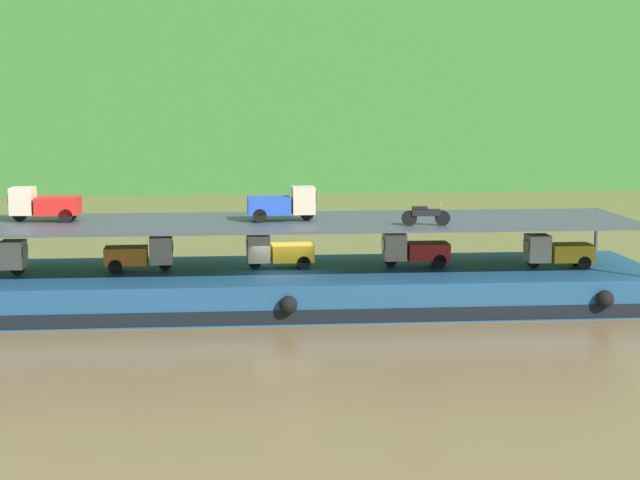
# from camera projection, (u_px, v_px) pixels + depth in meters

# --- Properties ---
(ground_plane) EXTENTS (400.00, 400.00, 0.00)m
(ground_plane) POSITION_uv_depth(u_px,v_px,m) (283.00, 306.00, 42.14)
(ground_plane) COLOR brown
(cargo_barge) EXTENTS (30.27, 7.87, 1.50)m
(cargo_barge) POSITION_uv_depth(u_px,v_px,m) (283.00, 288.00, 42.01)
(cargo_barge) COLOR navy
(cargo_barge) RESTS_ON ground
(cargo_rack) EXTENTS (28.67, 6.52, 2.00)m
(cargo_rack) POSITION_uv_depth(u_px,v_px,m) (283.00, 222.00, 41.64)
(cargo_rack) COLOR #383D47
(cargo_rack) RESTS_ON cargo_barge
(mini_truck_lower_aft) EXTENTS (2.77, 1.25, 1.38)m
(mini_truck_lower_aft) POSITION_uv_depth(u_px,v_px,m) (140.00, 254.00, 41.58)
(mini_truck_lower_aft) COLOR orange
(mini_truck_lower_aft) RESTS_ON cargo_barge
(mini_truck_lower_mid) EXTENTS (2.79, 1.29, 1.38)m
(mini_truck_lower_mid) POSITION_uv_depth(u_px,v_px,m) (279.00, 251.00, 42.21)
(mini_truck_lower_mid) COLOR gold
(mini_truck_lower_mid) RESTS_ON cargo_barge
(mini_truck_lower_fore) EXTENTS (2.76, 1.23, 1.38)m
(mini_truck_lower_fore) POSITION_uv_depth(u_px,v_px,m) (414.00, 250.00, 42.65)
(mini_truck_lower_fore) COLOR red
(mini_truck_lower_fore) RESTS_ON cargo_barge
(mini_truck_lower_bow) EXTENTS (2.75, 1.22, 1.38)m
(mini_truck_lower_bow) POSITION_uv_depth(u_px,v_px,m) (557.00, 251.00, 42.25)
(mini_truck_lower_bow) COLOR gold
(mini_truck_lower_bow) RESTS_ON cargo_barge
(mini_truck_upper_stern) EXTENTS (2.79, 1.28, 1.38)m
(mini_truck_upper_stern) POSITION_uv_depth(u_px,v_px,m) (44.00, 204.00, 41.44)
(mini_truck_upper_stern) COLOR red
(mini_truck_upper_stern) RESTS_ON cargo_rack
(mini_truck_upper_mid) EXTENTS (2.76, 1.24, 1.38)m
(mini_truck_upper_mid) POSITION_uv_depth(u_px,v_px,m) (283.00, 204.00, 41.57)
(mini_truck_upper_mid) COLOR #1E47B7
(mini_truck_upper_mid) RESTS_ON cargo_rack
(motorcycle_upper_port) EXTENTS (1.90, 0.55, 0.87)m
(motorcycle_upper_port) POSITION_uv_depth(u_px,v_px,m) (425.00, 215.00, 40.12)
(motorcycle_upper_port) COLOR black
(motorcycle_upper_port) RESTS_ON cargo_rack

